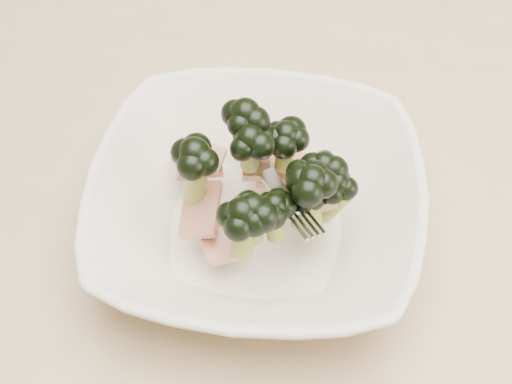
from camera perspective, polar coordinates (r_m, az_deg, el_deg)
dining_table at (r=0.71m, az=9.65°, el=-5.46°), size 1.20×0.80×0.75m
broccoli_dish at (r=0.57m, az=0.16°, el=-0.78°), size 0.28×0.28×0.12m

